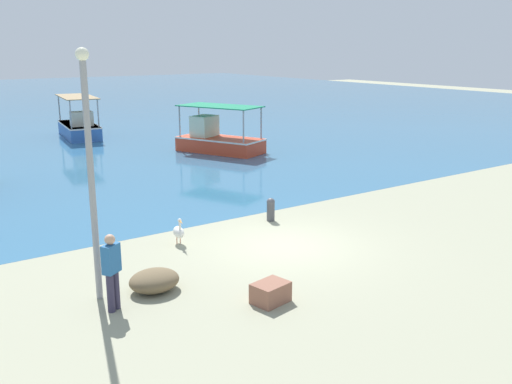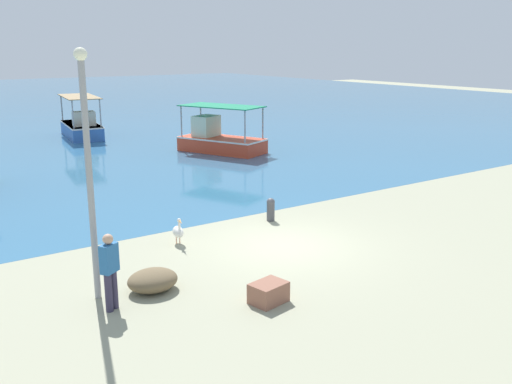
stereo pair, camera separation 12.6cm
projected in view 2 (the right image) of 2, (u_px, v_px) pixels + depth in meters
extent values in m
plane|color=#9A9A7E|center=(284.00, 246.00, 16.03)|extent=(120.00, 120.00, 0.00)
cube|color=#CE4227|center=(222.00, 145.00, 30.18)|extent=(3.60, 4.93, 0.76)
cube|color=silver|center=(222.00, 138.00, 30.09)|extent=(3.65, 4.98, 0.08)
cylinder|color=#99999E|center=(263.00, 123.00, 29.55)|extent=(0.08, 0.08, 1.63)
cylinder|color=#99999E|center=(245.00, 127.00, 28.15)|extent=(0.08, 0.08, 1.63)
cylinder|color=#99999E|center=(201.00, 118.00, 31.61)|extent=(0.08, 0.08, 1.63)
cylinder|color=#99999E|center=(181.00, 121.00, 30.21)|extent=(0.08, 0.08, 1.63)
cube|color=#167A52|center=(221.00, 106.00, 29.67)|extent=(3.61, 4.78, 0.05)
cube|color=beige|center=(206.00, 126.00, 30.47)|extent=(1.65, 1.46, 1.10)
cube|color=#3160AD|center=(82.00, 130.00, 35.19)|extent=(2.43, 4.96, 0.82)
cube|color=silver|center=(81.00, 124.00, 35.09)|extent=(2.47, 5.01, 0.08)
cylinder|color=#99999E|center=(62.00, 108.00, 36.39)|extent=(0.08, 0.08, 1.63)
cylinder|color=#99999E|center=(87.00, 107.00, 37.07)|extent=(0.08, 0.08, 1.63)
cylinder|color=#99999E|center=(73.00, 115.00, 32.70)|extent=(0.08, 0.08, 1.63)
cylinder|color=#99999E|center=(100.00, 113.00, 33.37)|extent=(0.08, 0.08, 1.63)
cube|color=#8E7650|center=(79.00, 97.00, 34.68)|extent=(2.50, 4.78, 0.05)
cube|color=beige|center=(84.00, 119.00, 34.05)|extent=(1.37, 1.04, 0.86)
cylinder|color=#E0997A|center=(180.00, 240.00, 16.19)|extent=(0.03, 0.03, 0.22)
cylinder|color=#E0997A|center=(176.00, 240.00, 16.15)|extent=(0.03, 0.03, 0.22)
ellipsoid|color=white|center=(178.00, 232.00, 16.09)|extent=(0.39, 0.60, 0.32)
ellipsoid|color=white|center=(176.00, 229.00, 16.31)|extent=(0.15, 0.18, 0.10)
cylinder|color=white|center=(179.00, 226.00, 15.89)|extent=(0.07, 0.07, 0.26)
sphere|color=white|center=(179.00, 220.00, 15.85)|extent=(0.11, 0.11, 0.11)
cone|color=#E5933F|center=(181.00, 222.00, 15.71)|extent=(0.11, 0.31, 0.06)
cylinder|color=gray|center=(90.00, 185.00, 12.08)|extent=(0.14, 0.14, 5.17)
sphere|color=#EAEACC|center=(80.00, 54.00, 11.41)|extent=(0.28, 0.28, 0.28)
cylinder|color=#47474C|center=(271.00, 212.00, 18.26)|extent=(0.26, 0.26, 0.58)
sphere|color=#4C4C51|center=(271.00, 202.00, 18.18)|extent=(0.27, 0.27, 0.27)
cylinder|color=#332E46|center=(109.00, 293.00, 11.96)|extent=(0.16, 0.16, 0.85)
cylinder|color=#332E46|center=(114.00, 289.00, 12.12)|extent=(0.16, 0.16, 0.85)
cube|color=#27619C|center=(109.00, 258.00, 11.85)|extent=(0.46, 0.40, 0.62)
sphere|color=tan|center=(108.00, 239.00, 11.75)|extent=(0.22, 0.22, 0.22)
ellipsoid|color=brown|center=(153.00, 280.00, 13.02)|extent=(1.17, 0.99, 0.50)
cube|color=#8E5A46|center=(269.00, 293.00, 12.42)|extent=(0.87, 0.72, 0.45)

